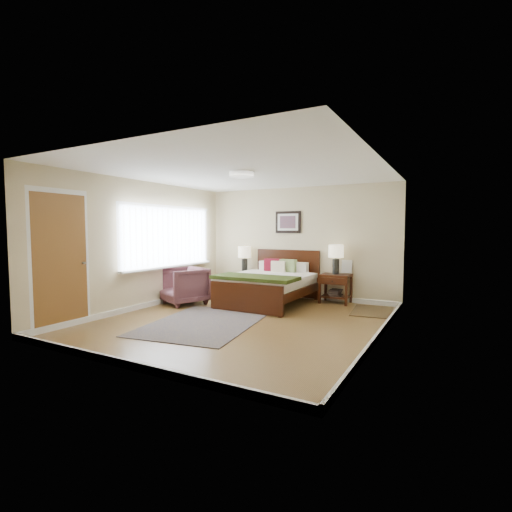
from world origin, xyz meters
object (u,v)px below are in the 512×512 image
Objects in this scene: armchair at (184,286)px; rug_persian at (204,323)px; nightstand_left at (244,277)px; lamp_right at (336,254)px; bed at (269,280)px; lamp_left at (245,255)px; nightstand_right at (335,285)px.

rug_persian is (1.33, -1.10, -0.38)m from armchair.
lamp_right is at bearing 0.51° from nightstand_left.
bed is 1.50m from lamp_right.
lamp_left is 1.78m from armchair.
lamp_left reaches higher than bed.
lamp_right is 0.73× the size of armchair.
armchair is (-2.75, -1.59, 0.01)m from nightstand_right.
lamp_left is at bearing 180.00° from lamp_right.
lamp_right is (2.22, 0.02, 0.62)m from nightstand_left.
lamp_left is at bearing 97.52° from rug_persian.
nightstand_right is at bearing 54.47° from armchair.
lamp_right reaches higher than rug_persian.
armchair is at bearing -151.18° from bed.
bed reaches higher than rug_persian.
lamp_right is (0.00, 0.01, 0.66)m from nightstand_right.
nightstand_right is at bearing 0.15° from nightstand_left.
rug_persian is at bearing -73.34° from nightstand_left.
lamp_right is at bearing 54.68° from armchair.
bed is 1.78m from armchair.
rug_persian is at bearing -96.65° from bed.
nightstand_left is (-1.03, 0.73, -0.08)m from bed.
lamp_left is 0.26× the size of rug_persian.
lamp_left is 2.98m from rug_persian.
armchair is at bearing -108.37° from nightstand_left.
armchair reaches higher than nightstand_left.
lamp_left is (0.00, 0.02, 0.54)m from nightstand_left.
nightstand_left is at bearing -179.49° from lamp_right.
nightstand_left is 0.54m from lamp_left.
lamp_right is 0.26× the size of rug_persian.
lamp_left is at bearing 90.00° from nightstand_left.
nightstand_left is 0.87× the size of lamp_right.
bed is at bearing -35.19° from nightstand_left.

